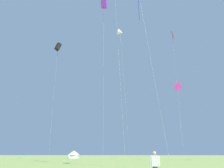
{
  "coord_description": "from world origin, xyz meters",
  "views": [
    {
      "loc": [
        2.55,
        -5.31,
        1.62
      ],
      "look_at": [
        0.0,
        32.0,
        13.21
      ],
      "focal_mm": 35.92,
      "sensor_mm": 36.0,
      "label": 1
    }
  ],
  "objects": [
    {
      "name": "festival_tent_right",
      "position": [
        -15.63,
        72.5,
        1.38
      ],
      "size": [
        3.83,
        3.83,
        2.49
      ],
      "color": "white",
      "rests_on": "ground"
    },
    {
      "name": "kite_black_box",
      "position": [
        -18.52,
        56.45,
        33.28
      ],
      "size": [
        2.17,
        3.4,
        34.65
      ],
      "color": "black",
      "rests_on": "ground"
    },
    {
      "name": "kite_red_diamond",
      "position": [
        16.83,
        56.56,
        36.03
      ],
      "size": [
        0.98,
        3.2,
        37.99
      ],
      "color": "red",
      "rests_on": "ground"
    },
    {
      "name": "person_spectator",
      "position": [
        4.07,
        8.32,
        0.85
      ],
      "size": [
        0.57,
        0.28,
        1.73
      ],
      "color": "#2D2D33",
      "rests_on": "ground"
    },
    {
      "name": "kite_white_delta",
      "position": [
        1.13,
        49.6,
        33.55
      ],
      "size": [
        2.79,
        2.72,
        34.55
      ],
      "color": "white",
      "rests_on": "ground"
    },
    {
      "name": "kite_magenta_diamond",
      "position": [
        15.37,
        49.24,
        17.34
      ],
      "size": [
        2.26,
        1.11,
        18.68
      ],
      "color": "#E02DA3",
      "rests_on": "ground"
    },
    {
      "name": "kite_purple_box",
      "position": [
        -0.92,
        25.9,
        25.4
      ],
      "size": [
        1.01,
        1.57,
        26.47
      ],
      "color": "purple",
      "rests_on": "ground"
    }
  ]
}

